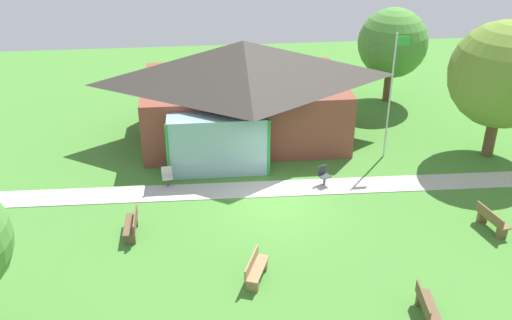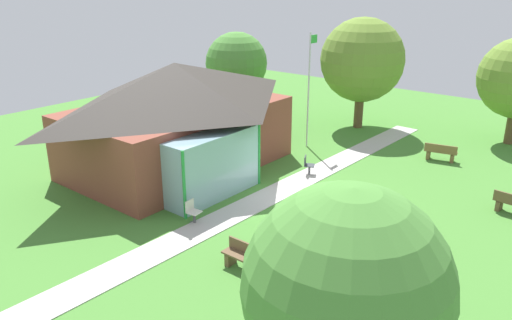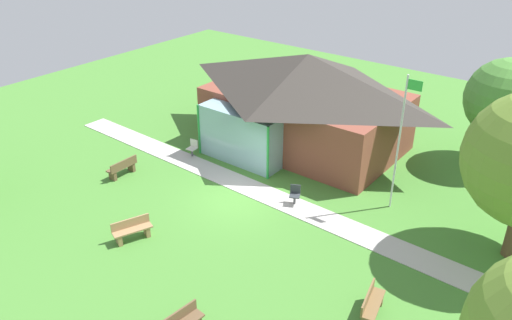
% 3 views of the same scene
% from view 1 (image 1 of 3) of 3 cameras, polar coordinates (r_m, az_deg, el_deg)
% --- Properties ---
extents(ground_plane, '(44.00, 44.00, 0.00)m').
position_cam_1_polar(ground_plane, '(23.71, 2.07, -4.07)').
color(ground_plane, '#478433').
extents(pavilion, '(10.52, 7.77, 4.83)m').
position_cam_1_polar(pavilion, '(28.10, -1.30, 6.93)').
color(pavilion, brown).
rests_on(pavilion, ground_plane).
extents(footpath, '(23.93, 1.86, 0.03)m').
position_cam_1_polar(footpath, '(24.55, 1.76, -2.81)').
color(footpath, '#BCB7B2').
rests_on(footpath, ground_plane).
extents(flagpole, '(0.64, 0.08, 5.82)m').
position_cam_1_polar(flagpole, '(26.53, 13.06, 6.51)').
color(flagpole, silver).
rests_on(flagpole, ground_plane).
extents(bench_front_center, '(0.96, 1.56, 0.84)m').
position_cam_1_polar(bench_front_center, '(19.48, -0.04, -10.61)').
color(bench_front_center, '#9E7A51').
rests_on(bench_front_center, ground_plane).
extents(bench_front_right, '(0.58, 1.53, 0.84)m').
position_cam_1_polar(bench_front_right, '(18.82, 16.29, -13.59)').
color(bench_front_right, brown).
rests_on(bench_front_right, ground_plane).
extents(bench_lawn_far_right, '(0.75, 1.56, 0.84)m').
position_cam_1_polar(bench_lawn_far_right, '(23.52, 21.99, -5.46)').
color(bench_lawn_far_right, brown).
rests_on(bench_lawn_far_right, ground_plane).
extents(bench_mid_left, '(0.45, 1.50, 0.84)m').
position_cam_1_polar(bench_mid_left, '(22.02, -12.00, -6.26)').
color(bench_mid_left, brown).
rests_on(bench_mid_left, ground_plane).
extents(patio_chair_lawn_spare, '(0.59, 0.59, 0.86)m').
position_cam_1_polar(patio_chair_lawn_spare, '(24.83, 6.61, -1.56)').
color(patio_chair_lawn_spare, '#33383D').
rests_on(patio_chair_lawn_spare, ground_plane).
extents(patio_chair_west, '(0.49, 0.49, 0.86)m').
position_cam_1_polar(patio_chair_west, '(24.86, -8.64, -1.67)').
color(patio_chair_west, beige).
rests_on(patio_chair_west, ground_plane).
extents(tree_east_hedge, '(4.72, 4.72, 6.29)m').
position_cam_1_polar(tree_east_hedge, '(27.91, 22.94, 7.63)').
color(tree_east_hedge, brown).
rests_on(tree_east_hedge, ground_plane).
extents(tree_behind_pavilion_right, '(3.78, 3.78, 5.24)m').
position_cam_1_polar(tree_behind_pavilion_right, '(33.26, 13.17, 11.02)').
color(tree_behind_pavilion_right, brown).
rests_on(tree_behind_pavilion_right, ground_plane).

